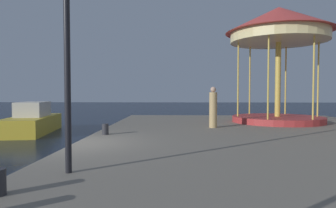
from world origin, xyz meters
name	(u,v)px	position (x,y,z in m)	size (l,w,h in m)	color
ground_plane	(75,169)	(0.00, 0.00, 0.00)	(120.00, 120.00, 0.00)	black
quay_dock	(287,157)	(6.43, 0.00, 0.40)	(12.86, 22.18, 0.80)	gray
motorboat_yellow	(32,121)	(-5.22, 7.83, 0.67)	(2.75, 5.43, 1.79)	gold
carousel	(279,35)	(8.29, 6.58, 5.26)	(5.37, 5.37, 5.89)	#B23333
lamp_post_mid_promenade	(66,6)	(1.07, -3.33, 3.97)	(0.36, 0.36, 4.69)	black
bollard_south	(105,129)	(0.51, 1.79, 1.00)	(0.24, 0.24, 0.40)	#2D2D33
person_near_carousel	(213,108)	(4.69, 4.11, 1.64)	(0.34, 0.34, 1.79)	tan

